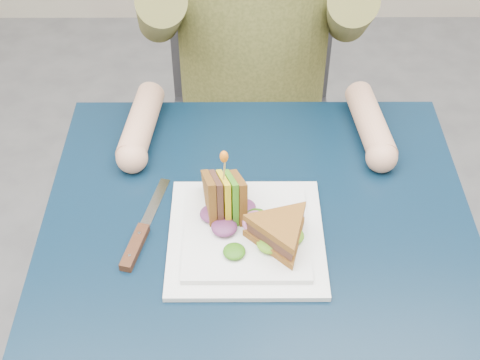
{
  "coord_description": "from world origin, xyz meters",
  "views": [
    {
      "loc": [
        -0.03,
        -0.76,
        1.58
      ],
      "look_at": [
        -0.03,
        0.04,
        0.82
      ],
      "focal_mm": 50.0,
      "sensor_mm": 36.0,
      "label": 1
    }
  ],
  "objects_px": {
    "table": "(258,265)",
    "knife": "(139,239)",
    "sandwich_flat": "(280,232)",
    "plate": "(246,235)",
    "fork": "(184,236)",
    "sandwich_upright": "(225,198)",
    "chair": "(251,95)"
  },
  "relations": [
    {
      "from": "chair",
      "to": "knife",
      "type": "bearing_deg",
      "value": -106.79
    },
    {
      "from": "chair",
      "to": "fork",
      "type": "bearing_deg",
      "value": -100.91
    },
    {
      "from": "table",
      "to": "sandwich_flat",
      "type": "bearing_deg",
      "value": -45.42
    },
    {
      "from": "fork",
      "to": "chair",
      "type": "bearing_deg",
      "value": 79.09
    },
    {
      "from": "fork",
      "to": "knife",
      "type": "distance_m",
      "value": 0.08
    },
    {
      "from": "knife",
      "to": "sandwich_upright",
      "type": "bearing_deg",
      "value": 18.63
    },
    {
      "from": "chair",
      "to": "table",
      "type": "bearing_deg",
      "value": -90.0
    },
    {
      "from": "chair",
      "to": "plate",
      "type": "bearing_deg",
      "value": -91.87
    },
    {
      "from": "chair",
      "to": "sandwich_flat",
      "type": "xyz_separation_m",
      "value": [
        0.03,
        -0.69,
        0.23
      ]
    },
    {
      "from": "chair",
      "to": "plate",
      "type": "relative_size",
      "value": 3.58
    },
    {
      "from": "knife",
      "to": "fork",
      "type": "bearing_deg",
      "value": 6.64
    },
    {
      "from": "plate",
      "to": "fork",
      "type": "relative_size",
      "value": 1.45
    },
    {
      "from": "plate",
      "to": "sandwich_flat",
      "type": "xyz_separation_m",
      "value": [
        0.06,
        -0.02,
        0.04
      ]
    },
    {
      "from": "sandwich_flat",
      "to": "chair",
      "type": "bearing_deg",
      "value": 92.76
    },
    {
      "from": "chair",
      "to": "plate",
      "type": "distance_m",
      "value": 0.7
    },
    {
      "from": "plate",
      "to": "fork",
      "type": "height_order",
      "value": "plate"
    },
    {
      "from": "table",
      "to": "sandwich_upright",
      "type": "bearing_deg",
      "value": 147.63
    },
    {
      "from": "table",
      "to": "knife",
      "type": "bearing_deg",
      "value": -176.43
    },
    {
      "from": "plate",
      "to": "sandwich_upright",
      "type": "relative_size",
      "value": 1.82
    },
    {
      "from": "knife",
      "to": "chair",
      "type": "bearing_deg",
      "value": 73.21
    },
    {
      "from": "plate",
      "to": "knife",
      "type": "relative_size",
      "value": 1.18
    },
    {
      "from": "fork",
      "to": "sandwich_upright",
      "type": "bearing_deg",
      "value": 29.73
    },
    {
      "from": "sandwich_flat",
      "to": "fork",
      "type": "height_order",
      "value": "sandwich_flat"
    },
    {
      "from": "table",
      "to": "knife",
      "type": "height_order",
      "value": "knife"
    },
    {
      "from": "chair",
      "to": "fork",
      "type": "distance_m",
      "value": 0.7
    },
    {
      "from": "plate",
      "to": "fork",
      "type": "distance_m",
      "value": 0.11
    },
    {
      "from": "plate",
      "to": "sandwich_upright",
      "type": "xyz_separation_m",
      "value": [
        -0.04,
        0.04,
        0.05
      ]
    },
    {
      "from": "plate",
      "to": "chair",
      "type": "bearing_deg",
      "value": 88.13
    },
    {
      "from": "table",
      "to": "knife",
      "type": "distance_m",
      "value": 0.22
    },
    {
      "from": "chair",
      "to": "sandwich_upright",
      "type": "relative_size",
      "value": 6.52
    },
    {
      "from": "plate",
      "to": "knife",
      "type": "height_order",
      "value": "plate"
    },
    {
      "from": "table",
      "to": "fork",
      "type": "distance_m",
      "value": 0.15
    }
  ]
}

